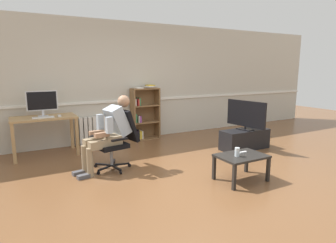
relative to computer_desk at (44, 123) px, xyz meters
name	(u,v)px	position (x,y,z in m)	size (l,w,h in m)	color
ground_plane	(185,174)	(1.83, -2.15, -0.64)	(18.00, 18.00, 0.00)	brown
back_wall	(125,82)	(1.83, 0.50, 0.71)	(12.00, 0.13, 2.70)	beige
computer_desk	(44,123)	(0.00, 0.00, 0.00)	(1.17, 0.63, 0.76)	tan
imac_monitor	(42,102)	(0.00, 0.08, 0.40)	(0.56, 0.14, 0.49)	silver
keyboard	(43,117)	(-0.02, -0.14, 0.12)	(0.38, 0.12, 0.02)	white
computer_mouse	(59,116)	(0.27, -0.12, 0.13)	(0.06, 0.10, 0.03)	white
bookshelf	(143,114)	(2.19, 0.30, -0.05)	(0.66, 0.29, 1.28)	brown
radiator	(92,131)	(1.00, 0.39, -0.33)	(0.75, 0.08, 0.62)	white
office_chair	(118,137)	(1.01, -1.34, -0.11)	(0.76, 0.63, 0.99)	black
person_seated	(109,131)	(0.84, -1.37, 0.01)	(1.00, 0.47, 1.22)	#937F60
tv_stand	(245,139)	(3.68, -1.52, -0.44)	(1.05, 0.41, 0.41)	black
tv_screen	(246,115)	(3.68, -1.52, 0.08)	(0.25, 0.93, 0.60)	black
coffee_table	(241,158)	(2.42, -2.77, -0.30)	(0.72, 0.51, 0.39)	black
drinking_glass	(237,152)	(2.31, -2.78, -0.18)	(0.07, 0.07, 0.13)	silver
spare_remote	(243,152)	(2.51, -2.69, -0.24)	(0.04, 0.15, 0.02)	white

